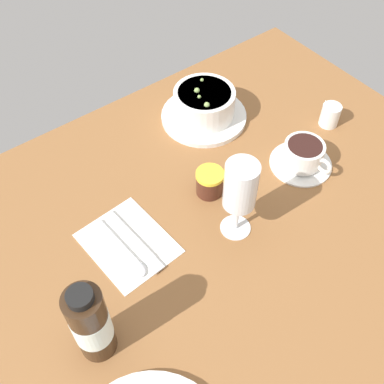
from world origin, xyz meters
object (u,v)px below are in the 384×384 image
(cutlery_setting, at_px, (129,244))
(creamer_jug, at_px, (330,115))
(jam_jar, at_px, (210,182))
(sauce_bottle_brown, at_px, (91,324))
(porridge_bowl, at_px, (204,106))
(wine_glass, at_px, (240,189))
(coffee_cup, at_px, (303,156))

(cutlery_setting, height_order, creamer_jug, creamer_jug)
(jam_jar, xyz_separation_m, sauce_bottle_brown, (0.34, 0.14, 0.05))
(porridge_bowl, relative_size, wine_glass, 1.13)
(coffee_cup, distance_m, wine_glass, 0.24)
(cutlery_setting, xyz_separation_m, creamer_jug, (-0.54, -0.00, 0.02))
(coffee_cup, relative_size, creamer_jug, 2.38)
(cutlery_setting, distance_m, wine_glass, 0.23)
(creamer_jug, bearing_deg, sauce_bottle_brown, 11.22)
(porridge_bowl, xyz_separation_m, cutlery_setting, (0.32, 0.19, -0.04))
(cutlery_setting, xyz_separation_m, sauce_bottle_brown, (0.14, 0.13, 0.08))
(coffee_cup, xyz_separation_m, jam_jar, (0.20, -0.06, 0.00))
(porridge_bowl, height_order, sauce_bottle_brown, sauce_bottle_brown)
(cutlery_setting, distance_m, coffee_cup, 0.40)
(wine_glass, bearing_deg, creamer_jug, -165.35)
(cutlery_setting, height_order, wine_glass, wine_glass)
(cutlery_setting, distance_m, creamer_jug, 0.54)
(cutlery_setting, relative_size, jam_jar, 3.15)
(coffee_cup, distance_m, sauce_bottle_brown, 0.55)
(wine_glass, relative_size, jam_jar, 3.10)
(coffee_cup, bearing_deg, porridge_bowl, -72.63)
(cutlery_setting, xyz_separation_m, wine_glass, (-0.18, 0.09, 0.12))
(coffee_cup, xyz_separation_m, wine_glass, (0.22, 0.04, 0.09))
(cutlery_setting, height_order, coffee_cup, coffee_cup)
(cutlery_setting, bearing_deg, porridge_bowl, -149.69)
(jam_jar, bearing_deg, coffee_cup, 163.38)
(creamer_jug, relative_size, wine_glass, 0.33)
(porridge_bowl, xyz_separation_m, creamer_jug, (-0.22, 0.19, -0.01))
(creamer_jug, xyz_separation_m, wine_glass, (0.36, 0.09, 0.09))
(porridge_bowl, height_order, coffee_cup, porridge_bowl)
(coffee_cup, height_order, jam_jar, coffee_cup)
(porridge_bowl, height_order, cutlery_setting, porridge_bowl)
(coffee_cup, height_order, sauce_bottle_brown, sauce_bottle_brown)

